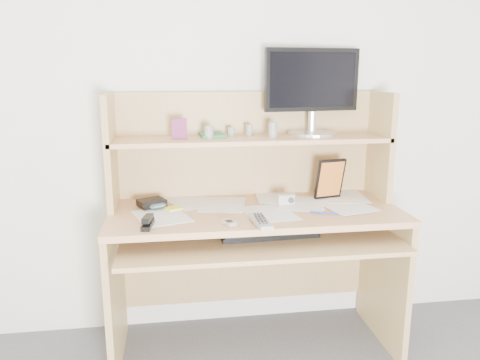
{
  "coord_description": "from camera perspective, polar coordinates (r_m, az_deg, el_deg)",
  "views": [
    {
      "loc": [
        -0.39,
        -0.66,
        1.4
      ],
      "look_at": [
        -0.08,
        1.43,
        0.91
      ],
      "focal_mm": 35.0,
      "sensor_mm": 36.0,
      "label": 1
    }
  ],
  "objects": [
    {
      "name": "back_wall",
      "position": [
        2.5,
        0.7,
        9.63
      ],
      "size": [
        3.6,
        0.04,
        2.5
      ],
      "primitive_type": "cube",
      "color": "silver",
      "rests_on": "floor"
    },
    {
      "name": "desk",
      "position": [
        2.37,
        1.56,
        -4.3
      ],
      "size": [
        1.4,
        0.7,
        1.3
      ],
      "color": "tan",
      "rests_on": "floor"
    },
    {
      "name": "paper_clutter",
      "position": [
        2.27,
        1.91,
        -3.49
      ],
      "size": [
        1.32,
        0.54,
        0.01
      ],
      "primitive_type": "cube",
      "color": "silver",
      "rests_on": "desk"
    },
    {
      "name": "keyboard",
      "position": [
        2.21,
        3.47,
        -6.36
      ],
      "size": [
        0.46,
        0.19,
        0.03
      ],
      "rotation": [
        0.0,
        0.0,
        0.06
      ],
      "color": "black",
      "rests_on": "desk"
    },
    {
      "name": "tv_remote",
      "position": [
        2.04,
        2.53,
        -5.07
      ],
      "size": [
        0.08,
        0.21,
        0.02
      ],
      "primitive_type": "cube",
      "rotation": [
        0.0,
        0.0,
        0.09
      ],
      "color": "gray",
      "rests_on": "paper_clutter"
    },
    {
      "name": "flip_phone",
      "position": [
        2.04,
        -1.35,
        -5.1
      ],
      "size": [
        0.07,
        0.08,
        0.02
      ],
      "primitive_type": "cube",
      "rotation": [
        0.0,
        0.0,
        0.43
      ],
      "color": "#BBBBBD",
      "rests_on": "paper_clutter"
    },
    {
      "name": "stapler",
      "position": [
        2.05,
        -11.2,
        -4.92
      ],
      "size": [
        0.05,
        0.14,
        0.04
      ],
      "primitive_type": "cube",
      "rotation": [
        0.0,
        0.0,
        -0.13
      ],
      "color": "black",
      "rests_on": "paper_clutter"
    },
    {
      "name": "wallet",
      "position": [
        2.34,
        -10.73,
        -2.72
      ],
      "size": [
        0.16,
        0.15,
        0.03
      ],
      "primitive_type": "cube",
      "rotation": [
        0.0,
        0.0,
        0.45
      ],
      "color": "black",
      "rests_on": "paper_clutter"
    },
    {
      "name": "sticky_note_pad",
      "position": [
        2.29,
        -8.13,
        -3.44
      ],
      "size": [
        0.09,
        0.09,
        0.01
      ],
      "primitive_type": "cube",
      "rotation": [
        0.0,
        0.0,
        0.44
      ],
      "color": "#FFEC43",
      "rests_on": "desk"
    },
    {
      "name": "digital_camera",
      "position": [
        2.33,
        5.6,
        -2.39
      ],
      "size": [
        0.08,
        0.03,
        0.05
      ],
      "primitive_type": "cube",
      "rotation": [
        0.0,
        0.0,
        0.04
      ],
      "color": "silver",
      "rests_on": "paper_clutter"
    },
    {
      "name": "game_case",
      "position": [
        2.45,
        10.92,
        0.14
      ],
      "size": [
        0.15,
        0.05,
        0.21
      ],
      "primitive_type": "cube",
      "rotation": [
        0.0,
        0.0,
        0.22
      ],
      "color": "black",
      "rests_on": "paper_clutter"
    },
    {
      "name": "blue_pen",
      "position": [
        2.22,
        10.15,
        -3.95
      ],
      "size": [
        0.12,
        0.06,
        0.01
      ],
      "primitive_type": "cylinder",
      "rotation": [
        1.57,
        0.0,
        1.18
      ],
      "color": "#1932BD",
      "rests_on": "paper_clutter"
    },
    {
      "name": "card_box",
      "position": [
        2.28,
        -7.41,
        6.19
      ],
      "size": [
        0.07,
        0.03,
        0.1
      ],
      "primitive_type": "cube",
      "rotation": [
        0.0,
        0.0,
        -0.06
      ],
      "color": "maroon",
      "rests_on": "desk"
    },
    {
      "name": "shelf_book",
      "position": [
        2.36,
        -3.44,
        5.48
      ],
      "size": [
        0.13,
        0.17,
        0.02
      ],
      "primitive_type": "cube",
      "rotation": [
        0.0,
        0.0,
        0.09
      ],
      "color": "#388C52",
      "rests_on": "desk"
    },
    {
      "name": "chip_stack_a",
      "position": [
        2.3,
        -3.81,
        5.83
      ],
      "size": [
        0.05,
        0.05,
        0.06
      ],
      "primitive_type": "cylinder",
      "rotation": [
        0.0,
        0.0,
        -0.25
      ],
      "color": "black",
      "rests_on": "desk"
    },
    {
      "name": "chip_stack_b",
      "position": [
        2.39,
        1.14,
        6.09
      ],
      "size": [
        0.04,
        0.04,
        0.06
      ],
      "primitive_type": "cylinder",
      "rotation": [
        0.0,
        0.0,
        0.27
      ],
      "color": "white",
      "rests_on": "desk"
    },
    {
      "name": "chip_stack_c",
      "position": [
        2.37,
        -1.08,
        5.87
      ],
      "size": [
        0.05,
        0.05,
        0.04
      ],
      "primitive_type": "cylinder",
      "rotation": [
        0.0,
        0.0,
        0.43
      ],
      "color": "black",
      "rests_on": "desk"
    },
    {
      "name": "chip_stack_d",
      "position": [
        2.33,
        4.03,
        6.12
      ],
      "size": [
        0.04,
        0.04,
        0.08
      ],
      "primitive_type": "cylinder",
      "rotation": [
        0.0,
        0.0,
        0.03
      ],
      "color": "white",
      "rests_on": "desk"
    },
    {
      "name": "monitor",
      "position": [
        2.46,
        8.8,
        10.89
      ],
      "size": [
        0.5,
        0.25,
        0.44
      ],
      "rotation": [
        0.0,
        0.0,
        0.13
      ],
      "color": "silver",
      "rests_on": "desk"
    }
  ]
}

